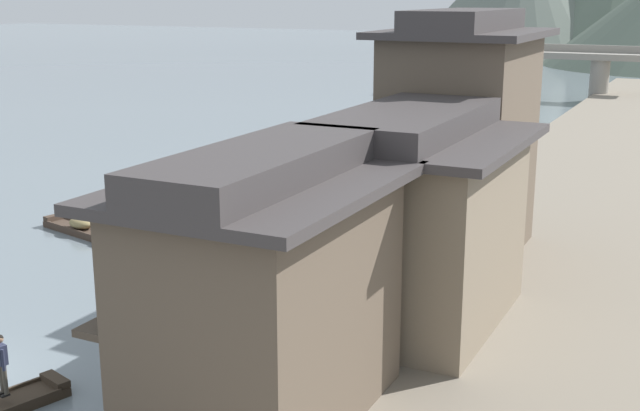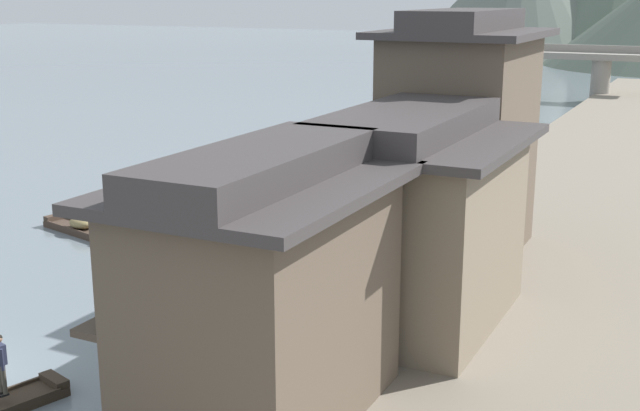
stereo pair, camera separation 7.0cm
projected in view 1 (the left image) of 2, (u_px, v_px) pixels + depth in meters
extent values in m
cube|color=#33281E|center=(55.00, 380.00, 21.57)|extent=(1.03, 0.63, 0.19)
cube|color=black|center=(5.00, 395.00, 20.49)|extent=(0.15, 0.24, 0.05)
cylinder|color=#4C473D|center=(5.00, 380.00, 20.42)|extent=(0.11, 0.11, 0.78)
cube|color=black|center=(2.00, 393.00, 20.61)|extent=(0.15, 0.24, 0.05)
cylinder|color=#4C473D|center=(2.00, 377.00, 20.54)|extent=(0.11, 0.11, 0.78)
cube|color=#2D334C|center=(1.00, 354.00, 20.32)|extent=(0.36, 0.28, 0.52)
cylinder|color=#2D334C|center=(3.00, 360.00, 20.16)|extent=(0.08, 0.08, 0.56)
sphere|color=black|center=(0.00, 338.00, 20.22)|extent=(0.18, 0.18, 0.18)
cube|color=#423328|center=(262.00, 176.00, 46.44)|extent=(2.88, 4.66, 0.29)
cube|color=#423328|center=(259.00, 179.00, 44.20)|extent=(0.85, 0.66, 0.27)
cube|color=#423328|center=(264.00, 163.00, 48.53)|extent=(0.85, 0.66, 0.27)
cube|color=#423328|center=(269.00, 172.00, 46.39)|extent=(1.96, 3.87, 0.08)
cube|color=#423328|center=(255.00, 172.00, 46.39)|extent=(1.96, 3.87, 0.08)
ellipsoid|color=#4C6B42|center=(262.00, 169.00, 46.35)|extent=(1.17, 1.31, 0.42)
cube|color=#423328|center=(82.00, 231.00, 35.73)|extent=(4.63, 2.07, 0.24)
cube|color=#423328|center=(111.00, 235.00, 34.35)|extent=(0.57, 0.96, 0.22)
cube|color=#423328|center=(54.00, 218.00, 37.00)|extent=(0.57, 0.96, 0.22)
cube|color=#423328|center=(91.00, 225.00, 36.03)|extent=(3.92, 1.06, 0.08)
cube|color=#423328|center=(72.00, 230.00, 35.35)|extent=(3.92, 1.06, 0.08)
ellipsoid|color=olive|center=(81.00, 223.00, 35.64)|extent=(1.44, 1.18, 0.50)
cube|color=#33281E|center=(528.00, 124.00, 64.92)|extent=(1.99, 4.79, 0.27)
cube|color=#33281E|center=(527.00, 116.00, 66.95)|extent=(0.86, 0.54, 0.25)
cube|color=#33281E|center=(528.00, 125.00, 62.77)|extent=(0.86, 0.54, 0.25)
cube|color=#33281E|center=(522.00, 121.00, 64.96)|extent=(1.09, 4.11, 0.08)
cube|color=#33281E|center=(533.00, 122.00, 64.79)|extent=(1.09, 4.11, 0.08)
cube|color=#423328|center=(432.00, 147.00, 55.09)|extent=(4.81, 1.18, 0.29)
cube|color=#423328|center=(465.00, 146.00, 53.98)|extent=(0.39, 0.91, 0.26)
cube|color=#423328|center=(402.00, 140.00, 56.05)|extent=(0.39, 0.91, 0.26)
cube|color=#423328|center=(435.00, 143.00, 55.43)|extent=(4.27, 0.24, 0.08)
cube|color=#423328|center=(430.00, 145.00, 54.65)|extent=(4.27, 0.24, 0.08)
cube|color=brown|center=(265.00, 306.00, 18.27)|extent=(4.10, 6.16, 5.20)
cube|color=#4D4135|center=(176.00, 289.00, 19.30)|extent=(0.70, 6.16, 0.16)
cube|color=#3D3838|center=(263.00, 186.00, 17.59)|extent=(5.00, 7.06, 0.24)
cube|color=#3D3838|center=(262.00, 164.00, 17.48)|extent=(2.46, 7.06, 0.70)
cube|color=#7F705B|center=(405.00, 231.00, 23.98)|extent=(5.48, 6.62, 5.20)
cube|color=brown|center=(310.00, 219.00, 25.31)|extent=(0.70, 6.62, 0.16)
cube|color=#3D3838|center=(408.00, 138.00, 23.30)|extent=(6.38, 7.52, 0.24)
cube|color=#3D3838|center=(408.00, 122.00, 23.18)|extent=(3.29, 7.52, 0.70)
cube|color=brown|center=(460.00, 147.00, 29.89)|extent=(4.38, 5.86, 7.80)
cube|color=#4D4135|center=(393.00, 175.00, 31.31)|extent=(0.70, 5.86, 0.16)
cube|color=#4D4135|center=(395.00, 107.00, 30.66)|extent=(0.70, 5.86, 0.16)
cube|color=#3D3838|center=(464.00, 33.00, 28.89)|extent=(5.28, 6.76, 0.24)
cube|color=#3D3838|center=(465.00, 20.00, 28.77)|extent=(2.63, 6.76, 0.70)
cylinder|color=#473828|center=(288.00, 296.00, 24.97)|extent=(0.20, 0.20, 0.86)
cylinder|color=#473828|center=(373.00, 239.00, 30.71)|extent=(0.20, 0.20, 0.87)
cylinder|color=#473828|center=(467.00, 177.00, 41.12)|extent=(0.20, 0.20, 0.79)
cube|color=gray|center=(530.00, 54.00, 81.09)|extent=(22.48, 2.40, 0.60)
cylinder|color=gray|center=(462.00, 75.00, 84.56)|extent=(1.80, 1.80, 3.94)
cylinder|color=gray|center=(599.00, 81.00, 78.76)|extent=(1.80, 1.80, 3.94)
cube|color=gray|center=(532.00, 47.00, 81.80)|extent=(22.48, 0.30, 0.70)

